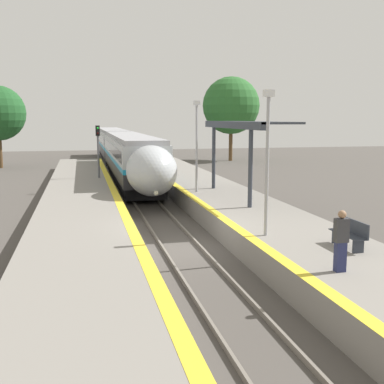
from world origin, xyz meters
TOP-DOWN VIEW (x-y plane):
  - ground_plane at (0.00, 0.00)m, footprint 120.00×120.00m
  - rail_left at (-0.72, 0.00)m, footprint 0.08×90.00m
  - rail_right at (0.72, 0.00)m, footprint 0.08×90.00m
  - train at (0.00, 28.46)m, footprint 2.85×45.08m
  - platform_right at (3.79, 0.00)m, footprint 4.14×64.00m
  - platform_left at (-3.72, 0.00)m, footprint 4.00×64.00m
  - platform_bench at (4.51, -4.32)m, footprint 0.44×1.63m
  - person_waiting at (2.96, -6.42)m, footprint 0.36×0.22m
  - railway_signal at (-2.51, 15.89)m, footprint 0.28×0.28m
  - lamppost_near at (2.53, -2.21)m, footprint 0.36×0.20m
  - lamppost_mid at (2.53, 8.09)m, footprint 0.36×0.20m
  - station_canopy at (4.37, 6.07)m, footprint 2.02×9.21m
  - background_tree_right at (13.65, 37.16)m, footprint 6.68×6.68m

SIDE VIEW (x-z plane):
  - ground_plane at x=0.00m, z-range 0.00..0.00m
  - rail_left at x=-0.72m, z-range 0.00..0.15m
  - rail_right at x=0.72m, z-range 0.00..0.15m
  - platform_right at x=3.79m, z-range 0.00..0.96m
  - platform_left at x=-3.72m, z-range 0.00..0.96m
  - platform_bench at x=4.51m, z-range 0.98..1.87m
  - person_waiting at x=2.96m, z-range 0.98..2.64m
  - train at x=0.00m, z-range 0.28..4.02m
  - railway_signal at x=-2.51m, z-range 0.49..5.00m
  - lamppost_near at x=2.53m, z-range 1.34..6.31m
  - lamppost_mid at x=2.53m, z-range 1.34..6.31m
  - station_canopy at x=4.37m, z-range 2.60..6.49m
  - background_tree_right at x=13.65m, z-range 1.56..11.38m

